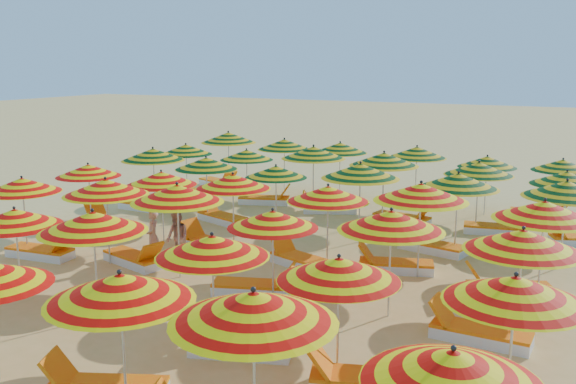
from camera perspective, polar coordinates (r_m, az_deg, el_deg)
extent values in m
plane|color=#EBBB68|center=(15.99, -0.81, -5.95)|extent=(120.00, 120.00, 0.00)
cylinder|color=silver|center=(9.19, -14.41, -13.34)|extent=(0.04, 0.04, 2.01)
cone|color=#EF6C00|center=(8.87, -14.70, -8.23)|extent=(2.30, 2.30, 0.38)
sphere|color=black|center=(8.79, -14.77, -6.88)|extent=(0.07, 0.07, 0.07)
cylinder|color=silver|center=(8.17, -3.02, -16.05)|extent=(0.04, 0.04, 2.07)
cone|color=#EF6C00|center=(7.79, -3.09, -10.21)|extent=(2.44, 2.44, 0.39)
sphere|color=black|center=(7.71, -3.11, -8.65)|extent=(0.07, 0.07, 0.07)
cone|color=#EF6C00|center=(6.94, 14.42, -14.85)|extent=(2.39, 2.39, 0.36)
sphere|color=black|center=(6.85, 14.51, -13.29)|extent=(0.06, 0.06, 0.06)
cylinder|color=silver|center=(14.21, -22.86, -5.25)|extent=(0.04, 0.04, 1.85)
cone|color=#EF6C00|center=(14.01, -23.11, -2.10)|extent=(2.15, 2.15, 0.35)
sphere|color=black|center=(13.97, -23.18, -1.29)|extent=(0.06, 0.06, 0.06)
cylinder|color=silver|center=(12.68, -16.72, -6.40)|extent=(0.04, 0.04, 2.02)
cone|color=#EF6C00|center=(12.44, -16.95, -2.55)|extent=(2.39, 2.39, 0.39)
sphere|color=black|center=(12.39, -17.02, -1.55)|extent=(0.07, 0.07, 0.07)
cylinder|color=silver|center=(11.02, -6.65, -8.96)|extent=(0.04, 0.04, 1.93)
cone|color=#EF6C00|center=(10.76, -6.76, -4.79)|extent=(2.34, 2.34, 0.37)
sphere|color=black|center=(10.70, -6.78, -3.71)|extent=(0.06, 0.06, 0.06)
cylinder|color=silver|center=(9.97, 4.46, -11.32)|extent=(0.04, 0.04, 1.89)
cone|color=#EF6C00|center=(9.68, 4.54, -6.85)|extent=(2.14, 2.14, 0.36)
sphere|color=black|center=(9.61, 4.56, -5.68)|extent=(0.06, 0.06, 0.06)
cylinder|color=silver|center=(9.51, 19.19, -12.96)|extent=(0.04, 0.04, 1.95)
cone|color=#EF6C00|center=(9.20, 19.54, -8.16)|extent=(2.38, 2.38, 0.37)
sphere|color=black|center=(9.13, 19.63, -6.90)|extent=(0.06, 0.06, 0.06)
cylinder|color=silver|center=(17.46, -22.35, -2.09)|extent=(0.04, 0.04, 1.90)
cone|color=#EF6C00|center=(17.30, -22.56, 0.57)|extent=(2.13, 2.13, 0.36)
sphere|color=black|center=(17.26, -22.61, 1.25)|extent=(0.06, 0.06, 0.06)
cylinder|color=silver|center=(15.92, -15.72, -2.68)|extent=(0.04, 0.04, 2.02)
cone|color=#EF6C00|center=(15.74, -15.90, 0.41)|extent=(2.05, 2.05, 0.39)
sphere|color=black|center=(15.70, -15.94, 1.20)|extent=(0.07, 0.07, 0.07)
cylinder|color=silver|center=(14.59, -9.70, -3.59)|extent=(0.04, 0.04, 2.08)
cone|color=#EF6C00|center=(14.39, -9.83, -0.13)|extent=(2.68, 2.68, 0.40)
sphere|color=black|center=(14.34, -9.86, 0.75)|extent=(0.07, 0.07, 0.07)
cylinder|color=silver|center=(13.02, -1.35, -5.84)|extent=(0.04, 0.04, 1.84)
cone|color=#EF6C00|center=(12.80, -1.37, -2.43)|extent=(2.34, 2.34, 0.35)
sphere|color=black|center=(12.75, -1.37, -1.56)|extent=(0.06, 0.06, 0.06)
cylinder|color=silver|center=(12.37, 9.03, -6.48)|extent=(0.04, 0.04, 2.03)
cone|color=#EF6C00|center=(12.12, 9.16, -2.53)|extent=(2.34, 2.34, 0.39)
sphere|color=black|center=(12.07, 9.19, -1.51)|extent=(0.07, 0.07, 0.07)
cylinder|color=silver|center=(11.77, 19.86, -8.10)|extent=(0.04, 0.04, 1.99)
cone|color=#EF6C00|center=(11.52, 20.15, -4.06)|extent=(2.24, 2.24, 0.38)
sphere|color=black|center=(11.46, 20.22, -3.01)|extent=(0.07, 0.07, 0.07)
cylinder|color=silver|center=(19.45, -17.19, -0.48)|extent=(0.04, 0.04, 1.85)
cone|color=#EF6C00|center=(19.31, -17.33, 1.84)|extent=(2.20, 2.20, 0.35)
sphere|color=black|center=(19.28, -17.37, 2.43)|extent=(0.06, 0.06, 0.06)
cylinder|color=silver|center=(17.51, -11.09, -1.42)|extent=(0.04, 0.04, 1.88)
cone|color=#EF6C00|center=(17.35, -11.19, 1.20)|extent=(1.97, 1.97, 0.36)
sphere|color=black|center=(17.32, -11.22, 1.87)|extent=(0.06, 0.06, 0.06)
cylinder|color=silver|center=(16.51, -4.87, -1.93)|extent=(0.04, 0.04, 1.94)
cone|color=#EF6C00|center=(16.33, -4.92, 0.94)|extent=(2.22, 2.22, 0.37)
sphere|color=black|center=(16.29, -4.94, 1.67)|extent=(0.06, 0.06, 0.06)
cylinder|color=silver|center=(15.03, 3.54, -3.29)|extent=(0.04, 0.04, 1.93)
cone|color=#EF6C00|center=(14.83, 3.58, -0.16)|extent=(2.39, 2.39, 0.37)
sphere|color=black|center=(14.79, 3.59, 0.64)|extent=(0.06, 0.06, 0.06)
cylinder|color=silver|center=(14.67, 11.59, -3.52)|extent=(0.04, 0.04, 2.11)
cone|color=#EF6C00|center=(14.46, 11.73, -0.02)|extent=(2.45, 2.45, 0.40)
sphere|color=black|center=(14.42, 11.77, 0.88)|extent=(0.07, 0.07, 0.07)
cylinder|color=silver|center=(13.94, 21.57, -5.07)|extent=(0.04, 0.04, 2.04)
cone|color=#EF6C00|center=(13.72, 21.84, -1.53)|extent=(2.34, 2.34, 0.39)
sphere|color=black|center=(13.68, 21.91, -0.62)|extent=(0.07, 0.07, 0.07)
cylinder|color=silver|center=(21.04, -11.81, 0.92)|extent=(0.04, 0.04, 2.02)
cone|color=#716306|center=(20.90, -11.91, 3.28)|extent=(2.15, 2.15, 0.39)
sphere|color=black|center=(20.87, -11.93, 3.89)|extent=(0.07, 0.07, 0.07)
cylinder|color=silver|center=(19.69, -7.22, 0.18)|extent=(0.04, 0.04, 1.90)
cone|color=#716306|center=(19.54, -7.28, 2.55)|extent=(2.14, 2.14, 0.36)
sphere|color=black|center=(19.51, -7.30, 3.15)|extent=(0.06, 0.06, 0.06)
cylinder|color=silver|center=(18.61, -1.07, -0.56)|extent=(0.03, 0.03, 1.80)
cone|color=#716306|center=(18.47, -1.08, 1.81)|extent=(1.92, 1.92, 0.34)
sphere|color=black|center=(18.43, -1.08, 2.42)|extent=(0.06, 0.06, 0.06)
cylinder|color=silver|center=(17.26, 6.38, -1.10)|extent=(0.04, 0.04, 2.09)
cone|color=#716306|center=(17.08, 6.45, 1.86)|extent=(2.78, 2.78, 0.40)
sphere|color=black|center=(17.04, 6.47, 2.62)|extent=(0.07, 0.07, 0.07)
cylinder|color=silver|center=(16.63, 14.74, -2.02)|extent=(0.04, 0.04, 2.03)
cone|color=#716306|center=(16.45, 14.90, 0.96)|extent=(2.45, 2.45, 0.39)
sphere|color=black|center=(16.42, 14.94, 1.72)|extent=(0.07, 0.07, 0.07)
cylinder|color=silver|center=(16.37, 23.29, -2.80)|extent=(0.04, 0.04, 2.04)
cone|color=#716306|center=(16.19, 23.54, 0.23)|extent=(2.68, 2.68, 0.39)
sphere|color=black|center=(16.15, 23.60, 1.01)|extent=(0.07, 0.07, 0.07)
cylinder|color=silver|center=(23.13, -9.00, 1.78)|extent=(0.04, 0.04, 1.86)
cone|color=#716306|center=(23.01, -9.07, 3.76)|extent=(2.44, 2.44, 0.35)
sphere|color=black|center=(22.99, -9.08, 4.26)|extent=(0.06, 0.06, 0.06)
cylinder|color=silver|center=(21.92, -3.68, 1.29)|extent=(0.03, 0.03, 1.81)
cone|color=#716306|center=(21.79, -3.70, 3.32)|extent=(2.39, 2.39, 0.34)
sphere|color=black|center=(21.76, -3.71, 3.83)|extent=(0.06, 0.06, 0.06)
cylinder|color=silver|center=(20.71, 2.26, 1.07)|extent=(0.04, 0.04, 2.07)
cone|color=#716306|center=(20.57, 2.28, 3.53)|extent=(2.11, 2.11, 0.39)
sphere|color=black|center=(20.53, 2.28, 4.15)|extent=(0.07, 0.07, 0.07)
cylinder|color=silver|center=(19.45, 8.45, 0.27)|extent=(0.04, 0.04, 2.08)
cone|color=#716306|center=(19.30, 8.53, 2.90)|extent=(2.56, 2.56, 0.40)
sphere|color=black|center=(19.26, 8.55, 3.57)|extent=(0.07, 0.07, 0.07)
cylinder|color=silver|center=(19.06, 16.46, -0.51)|extent=(0.04, 0.04, 1.95)
cone|color=#716306|center=(18.91, 16.61, 2.00)|extent=(2.43, 2.43, 0.37)
sphere|color=black|center=(18.88, 16.64, 2.64)|extent=(0.07, 0.07, 0.07)
cylinder|color=silver|center=(18.66, 23.33, -1.34)|extent=(0.04, 0.04, 1.89)
cone|color=#716306|center=(18.51, 23.53, 1.13)|extent=(2.21, 2.21, 0.36)
sphere|color=black|center=(18.48, 23.59, 1.76)|extent=(0.06, 0.06, 0.06)
cylinder|color=silver|center=(24.71, -5.29, 2.76)|extent=(0.04, 0.04, 2.09)
cone|color=#716306|center=(24.58, -5.33, 4.85)|extent=(2.69, 2.69, 0.40)
sphere|color=black|center=(24.56, -5.34, 5.38)|extent=(0.07, 0.07, 0.07)
cylinder|color=silver|center=(23.48, -0.32, 2.20)|extent=(0.04, 0.04, 1.97)
cone|color=#716306|center=(23.36, -0.33, 4.26)|extent=(2.58, 2.58, 0.37)
sphere|color=black|center=(23.33, -0.33, 4.78)|extent=(0.07, 0.07, 0.07)
cylinder|color=silver|center=(22.87, 4.62, 1.86)|extent=(0.04, 0.04, 1.93)
cone|color=#716306|center=(22.74, 4.65, 3.94)|extent=(2.42, 2.42, 0.37)
sphere|color=black|center=(22.71, 4.66, 4.47)|extent=(0.06, 0.06, 0.06)
cylinder|color=silver|center=(21.86, 11.29, 1.27)|extent=(0.04, 0.04, 1.97)
cone|color=#716306|center=(21.73, 11.38, 3.48)|extent=(2.08, 2.08, 0.37)
sphere|color=black|center=(21.70, 11.41, 4.04)|extent=(0.07, 0.07, 0.07)
cylinder|color=silver|center=(21.21, 17.16, 0.47)|extent=(0.03, 0.03, 1.83)
cone|color=#716306|center=(21.08, 17.29, 2.58)|extent=(2.01, 2.01, 0.35)
sphere|color=black|center=(21.05, 17.32, 3.12)|extent=(0.06, 0.06, 0.06)
cylinder|color=silver|center=(21.26, 23.07, 0.09)|extent=(0.04, 0.04, 1.84)
cone|color=#716306|center=(21.12, 23.24, 2.21)|extent=(2.43, 2.43, 0.35)
sphere|color=black|center=(21.10, 23.28, 2.75)|extent=(0.06, 0.06, 0.06)
cube|color=orange|center=(10.16, -19.70, -14.61)|extent=(0.56, 0.68, 0.48)
cube|color=white|center=(11.06, -4.20, -13.71)|extent=(1.80, 1.07, 0.20)
cube|color=orange|center=(11.00, -4.21, -13.09)|extent=(1.80, 1.07, 0.06)
cube|color=orange|center=(11.08, -7.83, -11.74)|extent=(0.52, 0.66, 0.48)
cube|color=white|center=(10.03, 7.08, -16.58)|extent=(1.80, 1.09, 0.20)
cube|color=orange|center=(9.97, 7.10, -15.92)|extent=(1.80, 1.09, 0.06)
cube|color=orange|center=(9.90, 2.94, -14.62)|extent=(0.53, 0.67, 0.48)
cube|color=orange|center=(9.77, 18.12, -15.61)|extent=(0.43, 0.62, 0.48)
cube|color=white|center=(17.21, -21.17, -5.13)|extent=(1.75, 0.75, 0.20)
cube|color=orange|center=(17.17, -21.21, -4.72)|extent=(1.75, 0.75, 0.06)
cube|color=orange|center=(16.66, -19.46, -4.29)|extent=(0.42, 0.61, 0.48)
cube|color=white|center=(15.96, -13.58, -5.94)|extent=(1.79, 1.00, 0.20)
cube|color=orange|center=(15.92, -13.60, -5.49)|extent=(1.79, 1.00, 0.06)
cube|color=orange|center=(15.31, -12.14, -5.25)|extent=(0.50, 0.65, 0.48)
cube|color=white|center=(13.65, -3.11, -8.65)|extent=(1.80, 1.09, 0.20)
cube|color=orange|center=(13.61, -3.12, -8.13)|extent=(1.80, 1.09, 0.06)
cube|color=orange|center=(13.42, -0.17, -7.40)|extent=(0.53, 0.67, 0.48)
cube|color=white|center=(11.95, 16.75, -12.19)|extent=(1.72, 0.64, 0.20)
cube|color=orange|center=(11.90, 16.79, -11.61)|extent=(1.72, 0.64, 0.06)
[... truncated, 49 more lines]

